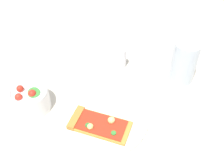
{
  "coord_description": "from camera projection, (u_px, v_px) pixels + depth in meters",
  "views": [
    {
      "loc": [
        -0.1,
        -0.46,
        0.59
      ],
      "look_at": [
        0.05,
        0.08,
        0.03
      ],
      "focal_mm": 43.79,
      "sensor_mm": 36.0,
      "label": 1
    }
  ],
  "objects": [
    {
      "name": "pizza_slice_main",
      "position": [
        97.0,
        124.0,
        0.7
      ],
      "size": [
        0.17,
        0.15,
        0.03
      ],
      "color": "gold",
      "rests_on": "plate"
    },
    {
      "name": "salad_bowl",
      "position": [
        30.0,
        99.0,
        0.74
      ],
      "size": [
        0.11,
        0.11,
        0.08
      ],
      "color": "white",
      "rests_on": "ground_plane"
    },
    {
      "name": "ground_plane",
      "position": [
        103.0,
        115.0,
        0.75
      ],
      "size": [
        2.4,
        2.4,
        0.0
      ],
      "primitive_type": "plane",
      "color": "beige",
      "rests_on": "ground"
    },
    {
      "name": "soda_glass",
      "position": [
        184.0,
        62.0,
        0.81
      ],
      "size": [
        0.08,
        0.08,
        0.14
      ],
      "color": "silver",
      "rests_on": "ground_plane"
    },
    {
      "name": "plate",
      "position": [
        105.0,
        118.0,
        0.73
      ],
      "size": [
        0.24,
        0.24,
        0.01
      ],
      "primitive_type": "cylinder",
      "color": "white",
      "rests_on": "ground_plane"
    },
    {
      "name": "pepper_shaker",
      "position": [
        122.0,
        56.0,
        0.87
      ],
      "size": [
        0.03,
        0.03,
        0.08
      ],
      "color": "silver",
      "rests_on": "ground_plane"
    }
  ]
}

